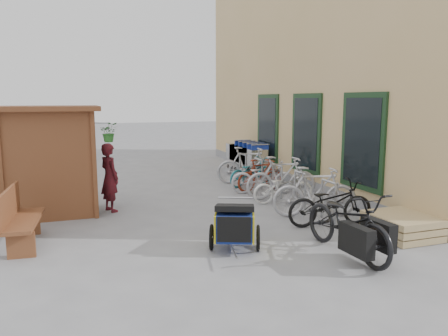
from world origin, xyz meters
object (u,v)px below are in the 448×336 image
object	(u,v)px
bike_4	(263,177)
bike_5	(261,175)
bike_1	(315,192)
bike_2	(283,187)
bike_3	(281,178)
bike_7	(247,165)
pallet_stack	(402,226)
shopping_carts	(246,154)
child_trailer	(235,223)
person_kiosk	(110,178)
bench	(18,217)
cargo_bike	(348,223)
kiosk	(45,145)
bike_6	(251,172)
bike_0	(330,203)

from	to	relation	value
bike_4	bike_5	bearing A→B (deg)	5.71
bike_1	bike_2	xyz separation A→B (m)	(-0.06, 1.37, -0.15)
bike_3	bike_7	bearing A→B (deg)	7.61
bike_7	bike_1	bearing A→B (deg)	-170.70
bike_1	bike_2	bearing A→B (deg)	18.55
pallet_stack	bike_1	distance (m)	1.96
shopping_carts	bike_4	bearing A→B (deg)	-104.44
child_trailer	person_kiosk	world-z (taller)	person_kiosk
bench	bike_3	distance (m)	6.21
bike_4	bike_5	distance (m)	0.33
bench	bike_5	world-z (taller)	bench
shopping_carts	cargo_bike	distance (m)	8.30
bike_1	kiosk	bearing A→B (deg)	84.70
child_trailer	bike_6	world-z (taller)	same
bike_4	bike_5	size ratio (longest dim) A/B	1.16
pallet_stack	bike_5	distance (m)	4.71
bike_1	bike_7	world-z (taller)	same
bike_2	bike_6	bearing A→B (deg)	2.52
person_kiosk	bike_1	world-z (taller)	person_kiosk
bike_4	bike_5	xyz separation A→B (m)	(0.06, 0.32, -0.01)
kiosk	child_trailer	xyz separation A→B (m)	(3.08, -3.48, -1.08)
bike_1	bike_6	xyz separation A→B (m)	(0.05, 3.64, -0.14)
shopping_carts	bike_6	xyz separation A→B (m)	(-0.76, -2.27, -0.23)
shopping_carts	bike_0	world-z (taller)	shopping_carts
bike_5	child_trailer	bearing A→B (deg)	140.52
bike_0	shopping_carts	bearing A→B (deg)	0.24
child_trailer	bike_2	bearing A→B (deg)	72.12
person_kiosk	bike_2	xyz separation A→B (m)	(4.08, -0.64, -0.38)
bike_5	kiosk	bearing A→B (deg)	87.91
cargo_bike	shopping_carts	bearing A→B (deg)	76.74
kiosk	person_kiosk	size ratio (longest dim) A/B	1.59
shopping_carts	child_trailer	xyz separation A→B (m)	(-3.20, -7.27, -0.18)
bike_1	bike_6	world-z (taller)	bike_1
shopping_carts	bike_1	size ratio (longest dim) A/B	1.33
person_kiosk	bike_6	xyz separation A→B (m)	(4.19, 1.64, -0.37)
person_kiosk	bike_5	distance (m)	4.26
person_kiosk	bike_3	xyz separation A→B (m)	(4.24, -0.22, -0.23)
person_kiosk	bike_0	size ratio (longest dim) A/B	0.88
shopping_carts	bike_7	bearing A→B (deg)	-111.03
bike_6	bike_7	bearing A→B (deg)	-25.89
kiosk	bike_7	distance (m)	5.98
kiosk	bike_7	size ratio (longest dim) A/B	1.34
bike_6	bike_0	bearing A→B (deg)	160.25
shopping_carts	bike_0	bearing A→B (deg)	-97.58
pallet_stack	child_trailer	bearing A→B (deg)	173.08
bench	bike_4	xyz separation A→B (m)	(5.82, 2.51, -0.06)
bike_1	shopping_carts	bearing A→B (deg)	8.12
bike_0	bike_6	xyz separation A→B (m)	(0.11, 4.34, -0.05)
bike_1	cargo_bike	bearing A→B (deg)	177.73
bike_1	bike_2	world-z (taller)	bike_1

